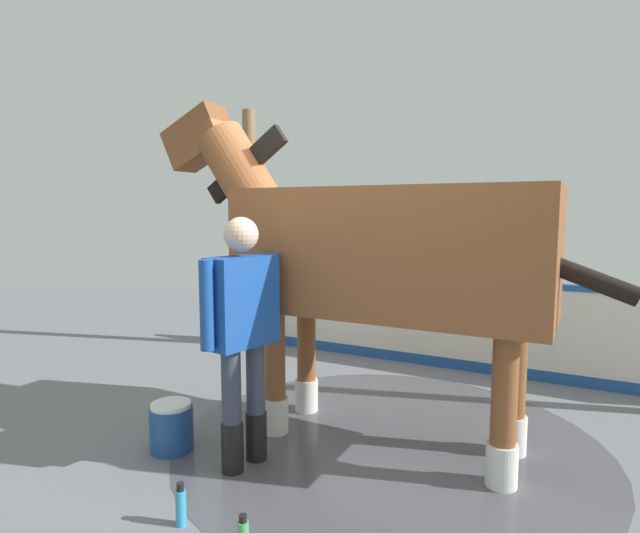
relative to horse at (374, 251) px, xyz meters
The scene contains 8 objects.
ground_plane 1.46m from the horse, 55.55° to the left, with size 16.00×16.00×0.02m, color slate.
wet_patch 1.45m from the horse, 151.55° to the left, with size 3.20×3.20×0.00m, color #4C4C54.
barrier_wall 2.27m from the horse, 122.19° to the right, with size 4.82×2.66×1.02m.
roof_post_near 3.04m from the horse, 65.61° to the right, with size 0.16×0.16×2.98m, color olive.
horse is the anchor object (origin of this frame).
handler 1.10m from the horse, 23.33° to the left, with size 0.48×0.55×1.71m.
wash_bucket 1.96m from the horse, ahead, with size 0.31×0.31×0.36m.
bottle_shampoo 2.08m from the horse, 42.12° to the left, with size 0.06×0.06×0.25m.
Camera 1 is at (0.39, 3.68, 1.75)m, focal length 28.74 mm.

